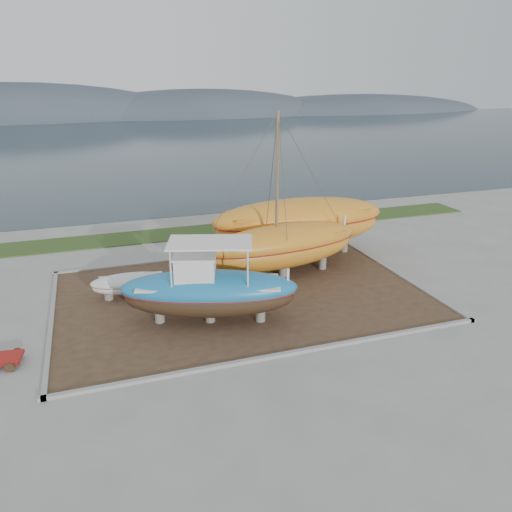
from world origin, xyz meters
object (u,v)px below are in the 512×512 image
object	(u,v)px
blue_caique	(209,283)
white_dinghy	(132,286)
orange_bare_hull	(299,229)
red_trailer	(0,361)
orange_sailboat	(284,198)

from	to	relation	value
blue_caique	white_dinghy	world-z (taller)	blue_caique
orange_bare_hull	red_trailer	size ratio (longest dim) A/B	4.40
blue_caique	orange_sailboat	size ratio (longest dim) A/B	0.88
orange_bare_hull	orange_sailboat	bearing A→B (deg)	-126.03
red_trailer	white_dinghy	bearing A→B (deg)	48.62
orange_bare_hull	red_trailer	distance (m)	17.61
white_dinghy	orange_sailboat	world-z (taller)	orange_sailboat
white_dinghy	red_trailer	xyz separation A→B (m)	(-5.51, -4.70, -0.48)
white_dinghy	orange_sailboat	xyz separation A→B (m)	(8.23, 0.13, 3.85)
white_dinghy	red_trailer	bearing A→B (deg)	-135.13
white_dinghy	red_trailer	size ratio (longest dim) A/B	1.62
white_dinghy	orange_sailboat	distance (m)	9.08
white_dinghy	orange_bare_hull	bearing A→B (deg)	19.73
blue_caique	orange_bare_hull	xyz separation A→B (m)	(7.23, 6.68, -0.14)
blue_caique	red_trailer	size ratio (longest dim) A/B	3.23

